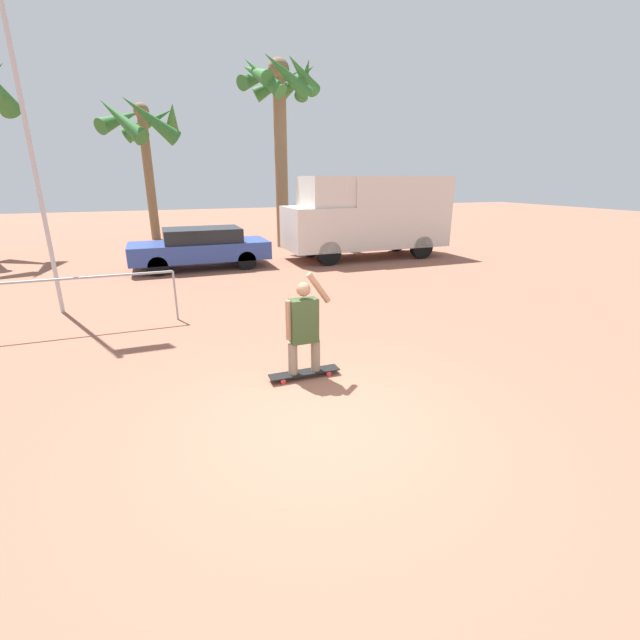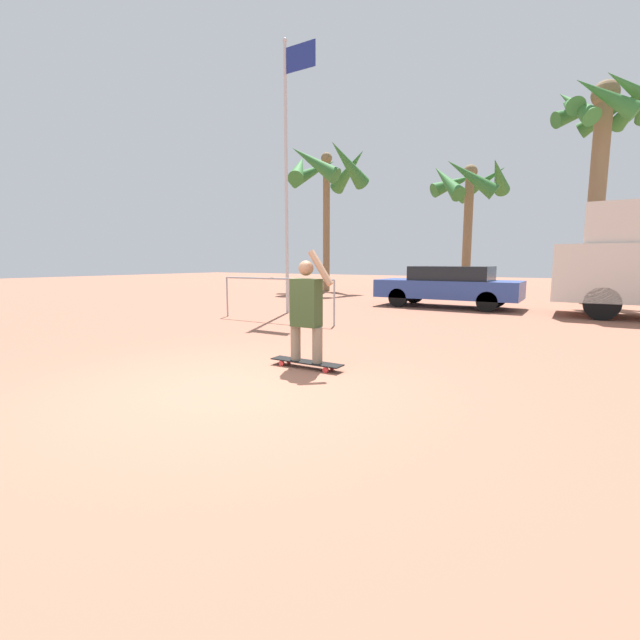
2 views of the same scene
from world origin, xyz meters
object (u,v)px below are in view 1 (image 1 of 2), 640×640
Objects in this scene: palm_tree_center_background at (144,127)px; flagpole at (27,105)px; skateboard at (304,373)px; palm_tree_near_van at (281,98)px; parked_car_blue at (201,247)px; camper_van at (369,214)px; person_skateboarder at (304,324)px.

flagpole is at bearing -100.16° from palm_tree_center_background.
palm_tree_center_background is (-1.75, 17.24, 5.02)m from skateboard.
palm_tree_near_van is at bearing 45.72° from flagpole.
skateboard is at bearing -84.19° from palm_tree_center_background.
palm_tree_center_background reaches higher than parked_car_blue.
camper_van is 11.66m from palm_tree_center_background.
palm_tree_near_van is at bearing 42.15° from parked_car_blue.
person_skateboarder is at bearing -180.00° from skateboard.
camper_van is at bearing 57.62° from skateboard.
parked_car_blue is 6.36m from flagpole.
person_skateboarder is 0.21× the size of palm_tree_near_van.
person_skateboarder is 10.64m from camper_van.
palm_tree_near_van is (3.94, 3.57, 5.22)m from parked_car_blue.
palm_tree_center_background reaches higher than camper_van.
camper_van is (5.68, 8.96, 0.75)m from person_skateboarder.
skateboard is 10.72m from camper_van.
person_skateboarder is 9.15m from parked_car_blue.
palm_tree_center_background is at bearing 95.81° from skateboard.
palm_tree_near_van is at bearing 74.73° from person_skateboarder.
camper_van is 0.82× the size of palm_tree_near_van.
palm_tree_near_van reaches higher than palm_tree_center_background.
palm_tree_center_background is at bearing 79.84° from flagpole.
palm_tree_center_background is at bearing 95.80° from person_skateboarder.
palm_tree_center_background is (-5.22, 4.53, -0.83)m from palm_tree_near_van.
palm_tree_near_van is at bearing -40.98° from palm_tree_center_background.
palm_tree_center_background is (-1.75, 17.24, 4.24)m from person_skateboarder.
palm_tree_near_van reaches higher than flagpole.
flagpole is (-3.45, -4.01, 3.53)m from parked_car_blue.
parked_car_blue is at bearing 92.96° from person_skateboarder.
person_skateboarder is at bearing -52.58° from flagpole.
camper_van reaches higher than person_skateboarder.
parked_car_blue is (-6.15, 0.18, -0.91)m from camper_van.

